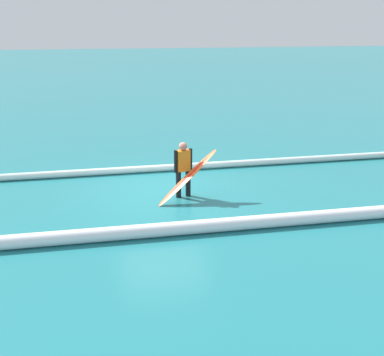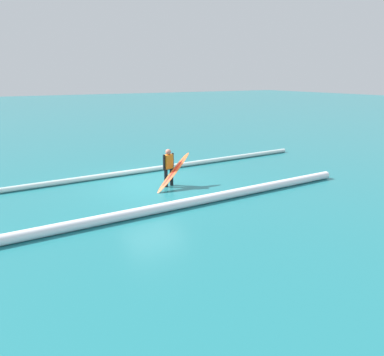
# 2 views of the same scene
# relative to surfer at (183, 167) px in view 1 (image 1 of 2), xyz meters

# --- Properties ---
(ground_plane) EXTENTS (152.64, 152.64, 0.00)m
(ground_plane) POSITION_rel_surfer_xyz_m (0.51, -0.52, -0.85)
(ground_plane) COLOR #20757C
(surfer) EXTENTS (0.51, 0.26, 1.51)m
(surfer) POSITION_rel_surfer_xyz_m (0.00, 0.00, 0.00)
(surfer) COLOR black
(surfer) RESTS_ON ground_plane
(surfboard) EXTENTS (1.76, 0.82, 1.31)m
(surfboard) POSITION_rel_surfer_xyz_m (-0.06, 0.31, -0.21)
(surfboard) COLOR #E55926
(surfboard) RESTS_ON ground_plane
(wave_crest_foreground) EXTENTS (18.42, 0.38, 0.22)m
(wave_crest_foreground) POSITION_rel_surfer_xyz_m (0.58, -2.36, -0.74)
(wave_crest_foreground) COLOR silver
(wave_crest_foreground) RESTS_ON ground_plane
(wave_crest_midground) EXTENTS (19.69, 0.65, 0.31)m
(wave_crest_midground) POSITION_rel_surfer_xyz_m (3.47, 2.29, -0.69)
(wave_crest_midground) COLOR white
(wave_crest_midground) RESTS_ON ground_plane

